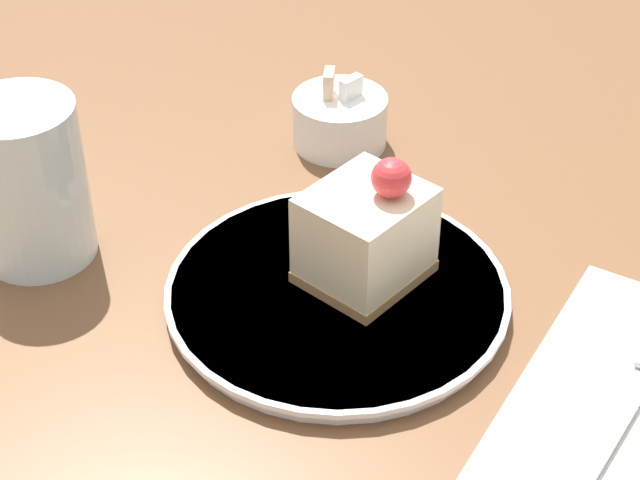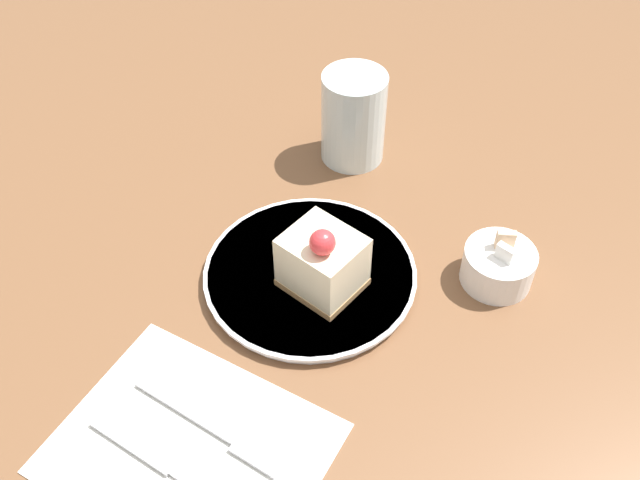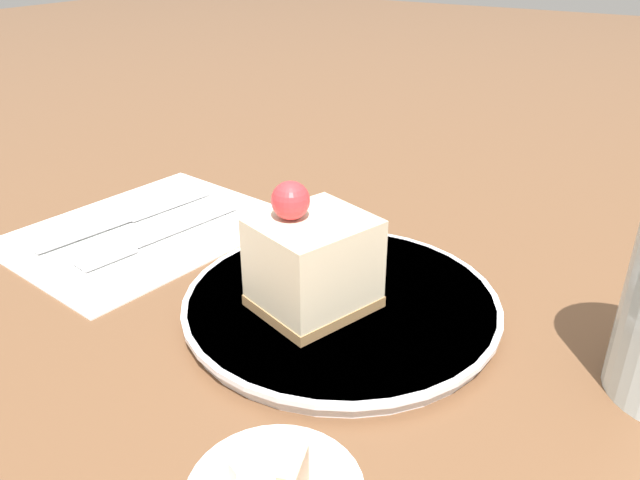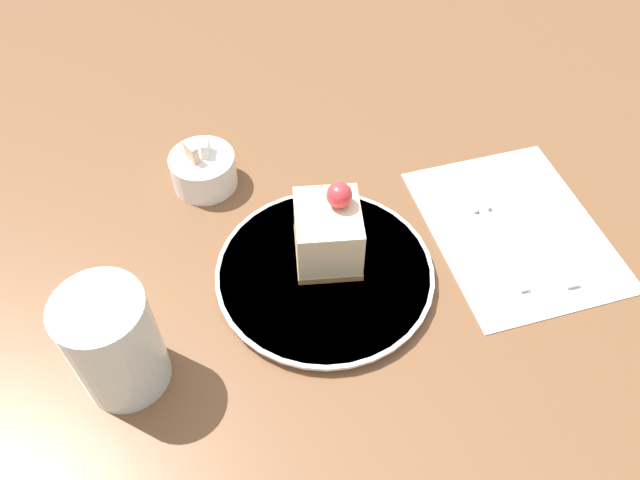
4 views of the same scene
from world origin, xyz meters
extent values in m
plane|color=brown|center=(0.00, 0.00, 0.00)|extent=(4.00, 4.00, 0.00)
cylinder|color=white|center=(0.03, -0.01, 0.01)|extent=(0.22, 0.22, 0.01)
cylinder|color=white|center=(0.03, -0.01, 0.01)|extent=(0.23, 0.23, 0.00)
cube|color=#9E7547|center=(0.05, 0.01, 0.02)|extent=(0.09, 0.10, 0.01)
cube|color=beige|center=(0.05, 0.01, 0.05)|extent=(0.09, 0.09, 0.06)
sphere|color=red|center=(0.06, 0.02, 0.09)|extent=(0.03, 0.03, 0.03)
cube|color=white|center=(0.26, -0.03, 0.00)|extent=(0.22, 0.26, 0.00)
cube|color=#B2B2B7|center=(0.23, -0.05, 0.01)|extent=(0.03, 0.12, 0.00)
cube|color=#B2B2B7|center=(0.25, 0.03, 0.01)|extent=(0.03, 0.05, 0.00)
cube|color=#B2B2B7|center=(0.28, -0.08, 0.01)|extent=(0.03, 0.09, 0.00)
cube|color=#B2B2B7|center=(0.30, 0.01, 0.01)|extent=(0.03, 0.09, 0.00)
cylinder|color=white|center=(-0.04, 0.18, 0.02)|extent=(0.08, 0.08, 0.04)
cube|color=#D8B28C|center=(-0.05, 0.18, 0.05)|extent=(0.01, 0.02, 0.02)
cube|color=white|center=(-0.03, 0.19, 0.05)|extent=(0.02, 0.02, 0.02)
cylinder|color=silver|center=(-0.18, -0.04, 0.06)|extent=(0.08, 0.08, 0.12)
camera|label=1|loc=(0.24, -0.52, 0.48)|focal=60.00mm
camera|label=2|loc=(0.50, 0.19, 0.60)|focal=40.00mm
camera|label=3|loc=(-0.16, 0.33, 0.26)|focal=35.00mm
camera|label=4|loc=(-0.13, -0.37, 0.55)|focal=35.00mm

